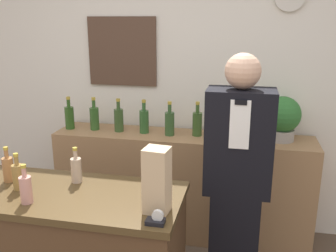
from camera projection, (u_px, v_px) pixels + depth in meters
The scene contains 18 objects.
back_wall at pixel (178, 77), 3.26m from camera, with size 5.20×0.09×2.70m.
back_shelf at pixel (182, 185), 3.24m from camera, with size 2.17×0.41×0.91m.
shopkeeper at pixel (237, 183), 2.41m from camera, with size 0.42×0.26×1.65m.
potted_plant at pixel (282, 117), 2.94m from camera, with size 0.29×0.29×0.35m.
paper_bag at pixel (157, 180), 1.85m from camera, with size 0.13×0.13×0.34m.
tape_dispenser at pixel (156, 220), 1.77m from camera, with size 0.09×0.06×0.07m.
counter_bottle_1 at pixel (8, 168), 2.22m from camera, with size 0.06×0.06×0.22m.
counter_bottle_2 at pixel (18, 176), 2.12m from camera, with size 0.06×0.06×0.22m.
counter_bottle_3 at pixel (26, 189), 1.96m from camera, with size 0.06×0.06×0.22m.
counter_bottle_4 at pixel (76, 169), 2.21m from camera, with size 0.06×0.06×0.22m.
shelf_bottle_0 at pixel (69, 117), 3.28m from camera, with size 0.08×0.08×0.29m.
shelf_bottle_1 at pixel (94, 118), 3.25m from camera, with size 0.08×0.08×0.29m.
shelf_bottle_2 at pixel (119, 119), 3.20m from camera, with size 0.08×0.08×0.29m.
shelf_bottle_3 at pixel (144, 121), 3.15m from camera, with size 0.08×0.08×0.29m.
shelf_bottle_4 at pixel (170, 123), 3.09m from camera, with size 0.08×0.08×0.29m.
shelf_bottle_5 at pixel (197, 123), 3.08m from camera, with size 0.08×0.08×0.29m.
shelf_bottle_6 at pixel (225, 125), 3.03m from camera, with size 0.08×0.08×0.29m.
shelf_bottle_7 at pixel (253, 127), 2.97m from camera, with size 0.08×0.08×0.29m.
Camera 1 is at (0.59, -1.20, 1.84)m, focal length 40.00 mm.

